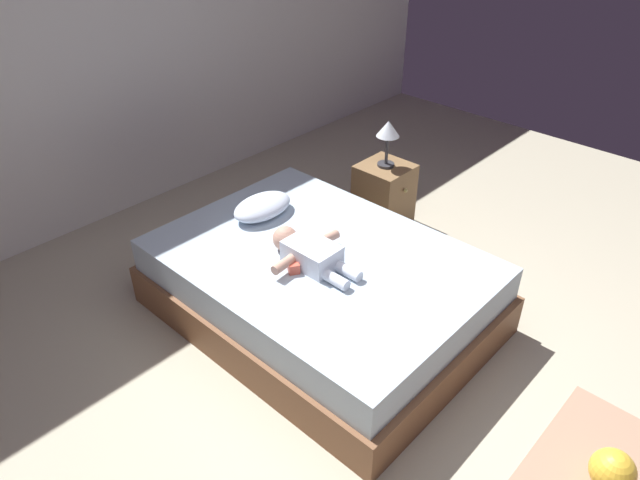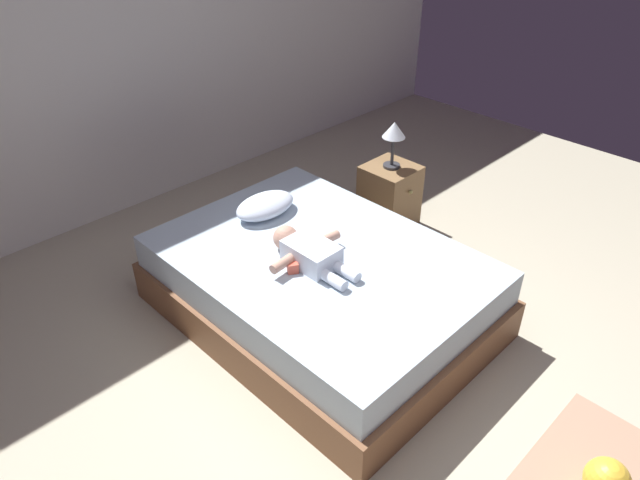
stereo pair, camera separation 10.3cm
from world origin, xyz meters
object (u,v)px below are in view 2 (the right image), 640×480
at_px(toy_ball, 607,480).
at_px(toy_block, 293,267).
at_px(bed, 320,286).
at_px(baby, 307,252).
at_px(lamp, 394,134).
at_px(toothbrush, 317,239).
at_px(nightstand, 389,196).
at_px(pillow, 265,206).

height_order(toy_ball, toy_block, toy_block).
distance_m(bed, baby, 0.32).
xyz_separation_m(lamp, toy_ball, (-1.13, -2.20, -0.65)).
xyz_separation_m(toothbrush, toy_block, (-0.32, -0.13, 0.02)).
distance_m(baby, lamp, 1.35).
xyz_separation_m(bed, toy_ball, (0.03, -1.79, -0.12)).
distance_m(bed, nightstand, 1.23).
relative_size(toy_ball, toy_block, 2.43).
relative_size(bed, pillow, 4.62).
relative_size(toothbrush, lamp, 0.34).
xyz_separation_m(nightstand, toy_ball, (-1.13, -2.20, -0.14)).
relative_size(baby, toothbrush, 4.97).
height_order(pillow, nightstand, pillow).
bearing_deg(toothbrush, toy_block, -158.33).
bearing_deg(baby, toothbrush, 30.63).
bearing_deg(toy_ball, lamp, 62.75).
height_order(lamp, toy_block, lamp).
relative_size(nightstand, lamp, 1.39).
distance_m(pillow, toy_block, 0.67).
relative_size(bed, nightstand, 3.99).
distance_m(bed, pillow, 0.66).
xyz_separation_m(pillow, baby, (-0.17, -0.58, 0.00)).
relative_size(baby, lamp, 1.71).
distance_m(bed, toothbrush, 0.29).
relative_size(bed, toy_ball, 9.70).
bearing_deg(bed, toy_block, -176.90).
bearing_deg(pillow, bed, -97.16).
distance_m(pillow, toothbrush, 0.47).
xyz_separation_m(bed, baby, (-0.10, 0.00, 0.31)).
relative_size(bed, toothbrush, 16.23).
height_order(baby, nightstand, baby).
height_order(lamp, toy_ball, lamp).
bearing_deg(toy_ball, toy_block, 98.42).
distance_m(pillow, lamp, 1.13).
bearing_deg(lamp, bed, -160.64).
bearing_deg(toothbrush, baby, -149.37).
height_order(bed, toothbrush, toothbrush).
bearing_deg(toy_block, baby, 6.31).
relative_size(nightstand, toy_block, 5.91).
relative_size(lamp, toy_ball, 1.74).
relative_size(pillow, toy_ball, 2.10).
distance_m(nightstand, lamp, 0.51).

